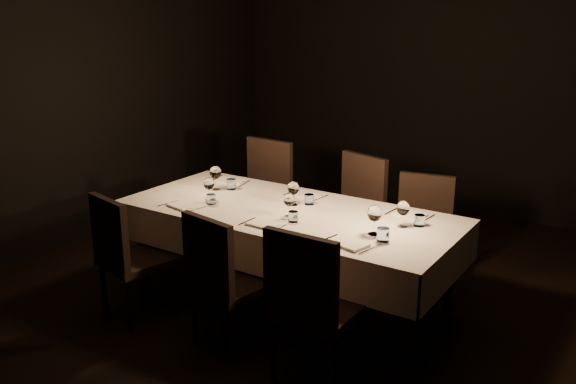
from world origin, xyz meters
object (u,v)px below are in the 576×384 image
Objects in this scene: chair_near_left at (125,251)px; chair_near_right at (311,301)px; dining_table at (288,219)px; chair_far_right at (422,227)px; chair_far_center at (353,210)px; chair_far_left at (261,193)px; chair_near_center at (222,275)px.

chair_near_right is (1.55, 0.02, 0.03)m from chair_near_left.
chair_far_right is (0.73, 0.85, -0.18)m from dining_table.
chair_far_left is at bearing -159.25° from chair_far_center.
chair_near_center is at bearing -78.12° from chair_far_center.
chair_near_center is (0.85, 0.06, 0.00)m from chair_near_left.
chair_far_left is 1.04× the size of chair_far_center.
chair_near_right is 2.16m from chair_far_left.
chair_near_right is at bearing -54.25° from chair_far_center.
chair_far_center is at bearing -70.37° from chair_near_right.
chair_near_right is 0.98× the size of chair_far_center.
dining_table is 1.06m from chair_near_right.
chair_far_left reaches higher than chair_near_right.
chair_far_right is (1.59, 1.68, -0.01)m from chair_near_left.
chair_far_center is (0.97, 1.66, 0.03)m from chair_near_left.
dining_table is 2.49× the size of chair_far_center.
chair_far_left is 0.92m from chair_far_center.
dining_table is at bearing -140.70° from chair_far_right.
chair_far_center is at bearing -84.37° from chair_near_center.
dining_table is 2.73× the size of chair_far_right.
chair_far_left is at bearing -79.13° from chair_near_left.
dining_table is 1.12m from chair_far_left.
chair_near_center is 1.78m from chair_far_right.
chair_near_right is 1.73m from chair_far_center.
chair_far_right is at bearing 18.13° from chair_far_center.
chair_near_center is at bearing -2.52° from chair_near_right.
chair_near_left reaches higher than dining_table.
chair_far_left is at bearing 172.99° from chair_far_right.
chair_near_left is 0.85m from chair_near_center.
chair_near_right is 1.65m from chair_far_right.
chair_far_right is (0.04, 1.65, -0.03)m from chair_near_right.
dining_table is 1.20m from chair_near_left.
chair_near_right is at bearing -101.68° from chair_far_right.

